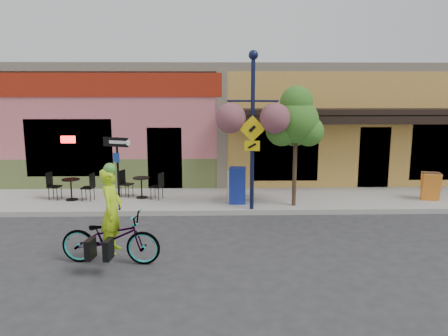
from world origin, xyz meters
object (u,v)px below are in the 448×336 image
at_px(building, 242,120).
at_px(bicycle, 111,238).
at_px(lamp_post, 252,132).
at_px(newspaper_box_grey, 236,186).
at_px(street_tree, 295,146).
at_px(cyclist_rider, 112,222).
at_px(one_way_sign, 118,174).
at_px(newspaper_box_blue, 237,185).

bearing_deg(building, bicycle, -108.41).
xyz_separation_m(lamp_post, newspaper_box_grey, (-0.42, 0.89, -1.79)).
bearing_deg(newspaper_box_grey, bicycle, -134.98).
height_order(building, bicycle, building).
distance_m(bicycle, street_tree, 6.21).
xyz_separation_m(building, lamp_post, (-0.19, -6.85, 0.17)).
bearing_deg(bicycle, cyclist_rider, -83.63).
relative_size(one_way_sign, street_tree, 0.59).
xyz_separation_m(cyclist_rider, newspaper_box_blue, (2.85, 4.26, -0.19)).
relative_size(lamp_post, newspaper_box_blue, 4.08).
distance_m(bicycle, cyclist_rider, 0.34).
bearing_deg(cyclist_rider, lamp_post, -35.71).
height_order(lamp_post, newspaper_box_blue, lamp_post).
xyz_separation_m(lamp_post, newspaper_box_blue, (-0.38, 0.68, -1.71)).
bearing_deg(building, cyclist_rider, -108.17).
relative_size(bicycle, cyclist_rider, 1.18).
bearing_deg(building, lamp_post, -91.58).
relative_size(cyclist_rider, one_way_sign, 0.84).
height_order(one_way_sign, street_tree, street_tree).
bearing_deg(one_way_sign, newspaper_box_blue, 32.38).
bearing_deg(newspaper_box_grey, lamp_post, -77.24).
bearing_deg(lamp_post, building, 96.34).
xyz_separation_m(cyclist_rider, one_way_sign, (-0.62, 3.58, 0.32)).
xyz_separation_m(cyclist_rider, newspaper_box_grey, (2.82, 4.47, -0.27)).
height_order(lamp_post, newspaper_box_grey, lamp_post).
relative_size(one_way_sign, newspaper_box_grey, 2.23).
distance_m(building, one_way_sign, 8.02).
bearing_deg(street_tree, lamp_post, -164.55).
height_order(cyclist_rider, one_way_sign, one_way_sign).
bearing_deg(bicycle, street_tree, -42.98).
bearing_deg(cyclist_rider, bicycle, 96.37).
distance_m(cyclist_rider, lamp_post, 5.06).
height_order(building, newspaper_box_grey, building).
height_order(bicycle, one_way_sign, one_way_sign).
bearing_deg(street_tree, newspaper_box_blue, 169.30).
bearing_deg(newspaper_box_grey, building, 71.91).
xyz_separation_m(newspaper_box_blue, newspaper_box_grey, (-0.03, 0.21, -0.08)).
xyz_separation_m(building, cyclist_rider, (-3.42, -10.43, -1.36)).
relative_size(cyclist_rider, newspaper_box_grey, 1.87).
height_order(building, street_tree, building).
relative_size(bicycle, street_tree, 0.58).
distance_m(newspaper_box_blue, street_tree, 2.12).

